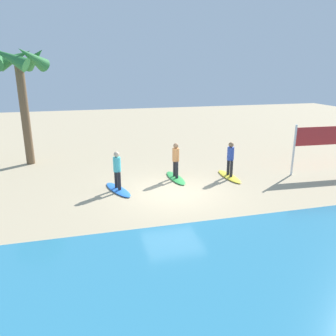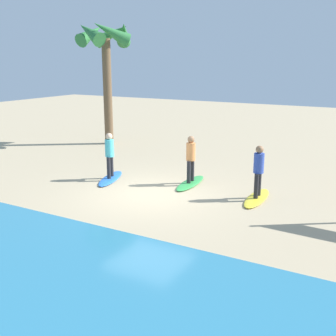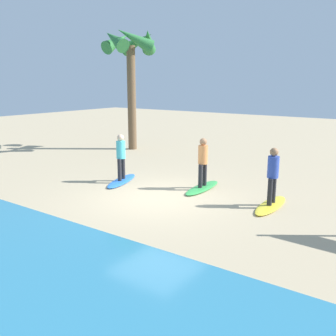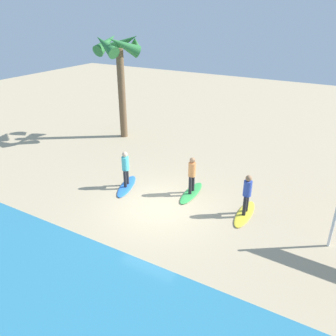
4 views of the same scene
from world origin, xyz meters
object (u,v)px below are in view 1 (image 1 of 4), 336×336
surfer_green (176,158)px  surfer_blue (117,168)px  surfboard_yellow (229,176)px  surfer_yellow (230,157)px  surfboard_blue (118,190)px  palm_tree (19,69)px  surfboard_green (176,178)px

surfer_green → surfer_blue: bearing=17.7°
surfer_green → surfboard_yellow: bearing=170.0°
surfer_yellow → surfer_blue: 5.41m
surfboard_yellow → surfboard_blue: (5.39, 0.45, 0.00)m
surfer_green → surfboard_blue: surfer_green is taller
surfer_yellow → surfer_green: 2.60m
surfboard_blue → surfboard_yellow: bearing=76.1°
surfboard_blue → palm_tree: palm_tree is taller
surfer_yellow → surfboard_blue: bearing=4.8°
surfer_blue → surfboard_blue: bearing=0.0°
surfer_green → surfer_blue: 2.97m
surfboard_green → surfer_green: size_ratio=1.28×
surfboard_yellow → surfboard_blue: bearing=-87.6°
surfer_green → palm_tree: bearing=-33.0°
surfboard_blue → palm_tree: size_ratio=0.34×
surfer_blue → palm_tree: bearing=-52.6°
surfboard_yellow → palm_tree: bearing=-120.0°
surfboard_yellow → surfboard_blue: 5.41m
surfboard_blue → surfer_blue: (0.00, 0.00, 0.99)m
palm_tree → surfboard_yellow: bearing=152.4°
surfboard_yellow → surfer_yellow: surfer_yellow is taller
surfboard_blue → surfboard_green: bearing=89.0°
surfer_yellow → surfer_blue: bearing=4.8°
surfer_yellow → palm_tree: bearing=-27.6°
surfboard_yellow → surfboard_blue: size_ratio=1.00×
surfboard_yellow → surfer_blue: (5.39, 0.45, 0.99)m
surfboard_yellow → surfer_blue: surfer_blue is taller
surfboard_blue → surfer_green: bearing=89.0°
surfer_green → palm_tree: size_ratio=0.26×
surfboard_green → surfer_blue: size_ratio=1.28×
surfer_green → surfer_blue: (2.83, 0.90, 0.00)m
surfboard_green → palm_tree: size_ratio=0.34×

